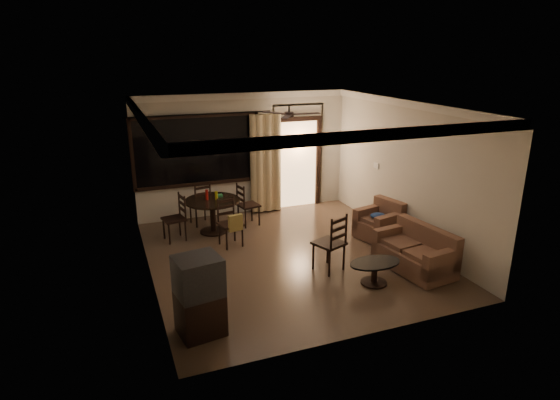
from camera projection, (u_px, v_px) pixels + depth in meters
name	position (u px, v px, depth m)	size (l,w,h in m)	color
ground	(288.00, 256.00, 8.80)	(5.50, 5.50, 0.00)	#7F6651
room_shell	(284.00, 141.00, 10.02)	(5.50, 6.70, 5.50)	beige
dining_table	(213.00, 206.00, 9.81)	(1.15, 1.15, 0.94)	black
dining_chair_west	(175.00, 227.00, 9.47)	(0.49, 0.49, 0.95)	black
dining_chair_east	(248.00, 212.00, 10.31)	(0.49, 0.49, 0.95)	black
dining_chair_south	(231.00, 231.00, 9.19)	(0.49, 0.54, 0.95)	black
dining_chair_north	(201.00, 212.00, 10.35)	(0.49, 0.49, 0.95)	black
tv_cabinet	(199.00, 296.00, 6.25)	(0.67, 0.62, 1.12)	black
sofa	(416.00, 253.00, 8.20)	(0.93, 1.50, 0.76)	#4B3122
armchair	(380.00, 223.00, 9.56)	(0.92, 0.92, 0.77)	#4B3122
coffee_table	(375.00, 269.00, 7.69)	(0.89, 0.53, 0.39)	black
side_chair	(329.00, 253.00, 8.16)	(0.61, 0.61, 1.06)	black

